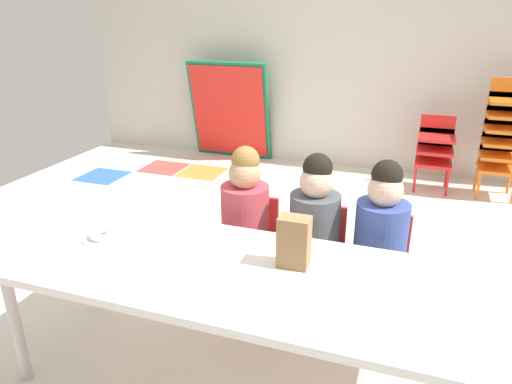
{
  "coord_description": "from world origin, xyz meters",
  "views": [
    {
      "loc": [
        0.73,
        -2.39,
        1.58
      ],
      "look_at": [
        0.08,
        -0.56,
        0.83
      ],
      "focal_mm": 33.01,
      "sensor_mm": 36.0,
      "label": 1
    }
  ],
  "objects_px": {
    "kid_chair_orange_stack": "(503,133)",
    "paper_plate_center_table": "(151,234)",
    "craft_table": "(227,276)",
    "seated_child_far_right": "(381,232)",
    "donut_powdered_on_plate": "(101,234)",
    "paper_plate_near_edge": "(102,238)",
    "paper_bag_brown": "(294,242)",
    "kid_chair_red_stack": "(435,148)",
    "seated_child_near_camera": "(246,212)",
    "folded_activity_table": "(230,111)",
    "seated_child_middle_seat": "(315,222)"
  },
  "relations": [
    {
      "from": "paper_bag_brown",
      "to": "donut_powdered_on_plate",
      "type": "height_order",
      "value": "paper_bag_brown"
    },
    {
      "from": "seated_child_middle_seat",
      "to": "kid_chair_orange_stack",
      "type": "relative_size",
      "value": 0.88
    },
    {
      "from": "craft_table",
      "to": "folded_activity_table",
      "type": "bearing_deg",
      "value": 112.22
    },
    {
      "from": "kid_chair_red_stack",
      "to": "folded_activity_table",
      "type": "bearing_deg",
      "value": 172.84
    },
    {
      "from": "seated_child_near_camera",
      "to": "paper_plate_near_edge",
      "type": "relative_size",
      "value": 5.1
    },
    {
      "from": "seated_child_near_camera",
      "to": "paper_plate_center_table",
      "type": "bearing_deg",
      "value": -124.76
    },
    {
      "from": "seated_child_middle_seat",
      "to": "folded_activity_table",
      "type": "relative_size",
      "value": 0.84
    },
    {
      "from": "seated_child_middle_seat",
      "to": "paper_bag_brown",
      "type": "bearing_deg",
      "value": -87.74
    },
    {
      "from": "craft_table",
      "to": "kid_chair_red_stack",
      "type": "relative_size",
      "value": 2.82
    },
    {
      "from": "kid_chair_red_stack",
      "to": "paper_bag_brown",
      "type": "height_order",
      "value": "paper_bag_brown"
    },
    {
      "from": "craft_table",
      "to": "paper_plate_near_edge",
      "type": "relative_size",
      "value": 10.64
    },
    {
      "from": "seated_child_near_camera",
      "to": "folded_activity_table",
      "type": "xyz_separation_m",
      "value": [
        -1.16,
        2.58,
        -0.02
      ]
    },
    {
      "from": "kid_chair_red_stack",
      "to": "donut_powdered_on_plate",
      "type": "height_order",
      "value": "kid_chair_red_stack"
    },
    {
      "from": "seated_child_far_right",
      "to": "kid_chair_red_stack",
      "type": "height_order",
      "value": "seated_child_far_right"
    },
    {
      "from": "kid_chair_orange_stack",
      "to": "paper_plate_center_table",
      "type": "distance_m",
      "value": 3.32
    },
    {
      "from": "kid_chair_orange_stack",
      "to": "paper_bag_brown",
      "type": "xyz_separation_m",
      "value": [
        -1.13,
        -2.81,
        0.11
      ]
    },
    {
      "from": "kid_chair_orange_stack",
      "to": "paper_plate_center_table",
      "type": "xyz_separation_m",
      "value": [
        -1.85,
        -2.76,
        0.0
      ]
    },
    {
      "from": "seated_child_near_camera",
      "to": "paper_plate_near_edge",
      "type": "bearing_deg",
      "value": -132.11
    },
    {
      "from": "kid_chair_orange_stack",
      "to": "paper_plate_near_edge",
      "type": "distance_m",
      "value": 3.52
    },
    {
      "from": "craft_table",
      "to": "donut_powdered_on_plate",
      "type": "relative_size",
      "value": 15.92
    },
    {
      "from": "kid_chair_orange_stack",
      "to": "paper_bag_brown",
      "type": "height_order",
      "value": "kid_chair_orange_stack"
    },
    {
      "from": "craft_table",
      "to": "paper_bag_brown",
      "type": "height_order",
      "value": "paper_bag_brown"
    },
    {
      "from": "seated_child_middle_seat",
      "to": "paper_plate_center_table",
      "type": "height_order",
      "value": "seated_child_middle_seat"
    },
    {
      "from": "kid_chair_orange_stack",
      "to": "paper_plate_near_edge",
      "type": "xyz_separation_m",
      "value": [
        -2.04,
        -2.87,
        0.0
      ]
    },
    {
      "from": "craft_table",
      "to": "seated_child_near_camera",
      "type": "xyz_separation_m",
      "value": [
        -0.14,
        0.61,
        0.02
      ]
    },
    {
      "from": "donut_powdered_on_plate",
      "to": "folded_activity_table",
      "type": "bearing_deg",
      "value": 101.66
    },
    {
      "from": "craft_table",
      "to": "paper_plate_center_table",
      "type": "height_order",
      "value": "paper_plate_center_table"
    },
    {
      "from": "seated_child_near_camera",
      "to": "seated_child_far_right",
      "type": "xyz_separation_m",
      "value": [
        0.72,
        0.0,
        0.0
      ]
    },
    {
      "from": "folded_activity_table",
      "to": "paper_plate_center_table",
      "type": "height_order",
      "value": "folded_activity_table"
    },
    {
      "from": "seated_child_far_right",
      "to": "paper_plate_near_edge",
      "type": "relative_size",
      "value": 5.1
    },
    {
      "from": "seated_child_near_camera",
      "to": "kid_chair_red_stack",
      "type": "height_order",
      "value": "seated_child_near_camera"
    },
    {
      "from": "seated_child_far_right",
      "to": "paper_plate_center_table",
      "type": "height_order",
      "value": "seated_child_far_right"
    },
    {
      "from": "seated_child_far_right",
      "to": "kid_chair_red_stack",
      "type": "distance_m",
      "value": 2.33
    },
    {
      "from": "seated_child_far_right",
      "to": "kid_chair_orange_stack",
      "type": "relative_size",
      "value": 0.88
    },
    {
      "from": "paper_plate_near_edge",
      "to": "paper_plate_center_table",
      "type": "height_order",
      "value": "same"
    },
    {
      "from": "paper_plate_near_edge",
      "to": "paper_bag_brown",
      "type": "bearing_deg",
      "value": 3.92
    },
    {
      "from": "kid_chair_red_stack",
      "to": "seated_child_middle_seat",
      "type": "bearing_deg",
      "value": -104.9
    },
    {
      "from": "donut_powdered_on_plate",
      "to": "paper_bag_brown",
      "type": "bearing_deg",
      "value": 3.92
    },
    {
      "from": "paper_bag_brown",
      "to": "paper_plate_center_table",
      "type": "relative_size",
      "value": 1.22
    },
    {
      "from": "donut_powdered_on_plate",
      "to": "paper_plate_center_table",
      "type": "bearing_deg",
      "value": 29.75
    },
    {
      "from": "seated_child_far_right",
      "to": "donut_powdered_on_plate",
      "type": "xyz_separation_m",
      "value": [
        -1.23,
        -0.56,
        0.05
      ]
    },
    {
      "from": "kid_chair_red_stack",
      "to": "kid_chair_orange_stack",
      "type": "distance_m",
      "value": 0.57
    },
    {
      "from": "paper_plate_near_edge",
      "to": "kid_chair_red_stack",
      "type": "bearing_deg",
      "value": 62.32
    },
    {
      "from": "paper_bag_brown",
      "to": "paper_plate_center_table",
      "type": "distance_m",
      "value": 0.73
    },
    {
      "from": "seated_child_near_camera",
      "to": "seated_child_far_right",
      "type": "bearing_deg",
      "value": 0.0
    },
    {
      "from": "seated_child_far_right",
      "to": "donut_powdered_on_plate",
      "type": "height_order",
      "value": "seated_child_far_right"
    },
    {
      "from": "paper_bag_brown",
      "to": "paper_plate_center_table",
      "type": "height_order",
      "value": "paper_bag_brown"
    },
    {
      "from": "craft_table",
      "to": "kid_chair_red_stack",
      "type": "distance_m",
      "value": 3.04
    },
    {
      "from": "paper_plate_center_table",
      "to": "paper_bag_brown",
      "type": "bearing_deg",
      "value": -3.96
    },
    {
      "from": "paper_plate_center_table",
      "to": "folded_activity_table",
      "type": "bearing_deg",
      "value": 105.57
    }
  ]
}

